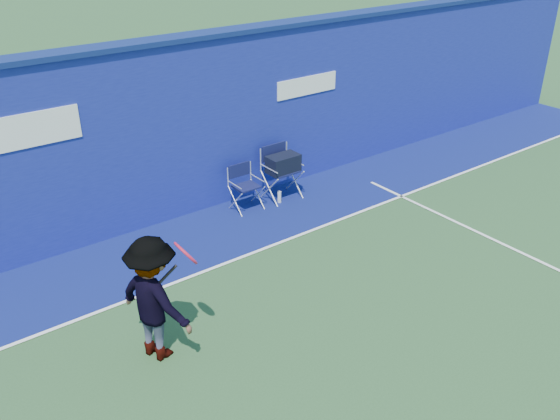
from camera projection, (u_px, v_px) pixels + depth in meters
ground at (337, 405)px, 6.56m from camera, size 80.00×80.00×0.00m
stadium_wall at (125, 141)px, 9.55m from camera, size 24.00×0.50×3.08m
out_of_bounds_strip at (166, 251)px, 9.48m from camera, size 24.00×1.80×0.01m
court_lines at (303, 374)px, 6.98m from camera, size 24.00×12.00×0.01m
directors_chair_left at (246, 196)px, 10.69m from camera, size 0.49×0.44×0.82m
directors_chair_right at (282, 177)px, 11.02m from camera, size 0.60×0.54×1.00m
water_bottle at (279, 197)px, 10.97m from camera, size 0.07×0.07×0.23m
tennis_player at (154, 299)px, 6.96m from camera, size 0.98×1.18×1.62m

